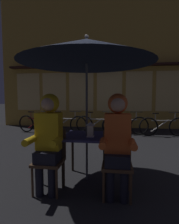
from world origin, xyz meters
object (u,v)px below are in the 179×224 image
at_px(bicycle_third, 97,125).
at_px(person_left_hooded, 49,133).
at_px(bicycle_fourth, 125,125).
at_px(bicycle_fifth, 163,126).
at_px(chair_right, 117,160).
at_px(bicycle_nearest, 37,124).
at_px(patio_umbrella, 87,51).
at_px(person_right_hooded, 117,135).
at_px(chair_left, 50,156).
at_px(lantern, 90,129).
at_px(cafe_table, 87,141).
at_px(bicycle_second, 65,124).

bearing_deg(bicycle_third, person_left_hooded, -94.46).
relative_size(bicycle_fourth, bicycle_fifth, 1.00).
distance_m(chair_right, bicycle_nearest, 4.86).
relative_size(patio_umbrella, bicycle_fifth, 1.38).
xyz_separation_m(person_right_hooded, bicycle_fifth, (1.65, 3.99, -0.50)).
bearing_deg(chair_left, lantern, 24.73).
relative_size(patio_umbrella, bicycle_nearest, 1.39).
relative_size(cafe_table, chair_left, 0.85).
height_order(person_left_hooded, bicycle_second, person_left_hooded).
xyz_separation_m(bicycle_third, bicycle_fourth, (1.00, -0.01, 0.00)).
relative_size(person_left_hooded, person_right_hooded, 1.00).
distance_m(bicycle_third, bicycle_fifth, 2.29).
distance_m(chair_left, bicycle_third, 4.03).
xyz_separation_m(chair_left, person_right_hooded, (0.96, -0.06, 0.36)).
xyz_separation_m(chair_right, person_right_hooded, (0.00, -0.06, 0.36)).
relative_size(lantern, person_right_hooded, 0.17).
bearing_deg(person_right_hooded, bicycle_fourth, 85.01).
height_order(bicycle_nearest, bicycle_second, same).
height_order(lantern, bicycle_fourth, lantern).
bearing_deg(bicycle_second, chair_left, -77.34).
xyz_separation_m(lantern, bicycle_second, (-1.46, 3.79, -0.51)).
xyz_separation_m(lantern, bicycle_third, (-0.24, 3.76, -0.51)).
relative_size(patio_umbrella, bicycle_third, 1.38).
bearing_deg(bicycle_third, chair_left, -94.53).
relative_size(cafe_table, patio_umbrella, 0.32).
xyz_separation_m(bicycle_nearest, bicycle_second, (1.04, 0.16, 0.00)).
bearing_deg(chair_left, bicycle_nearest, 116.62).
height_order(cafe_table, bicycle_third, bicycle_third).
distance_m(cafe_table, bicycle_fifth, 4.17).
bearing_deg(person_left_hooded, cafe_table, 41.57).
bearing_deg(bicycle_fourth, chair_left, -108.15).
xyz_separation_m(patio_umbrella, person_left_hooded, (-0.48, -0.43, -1.21)).
bearing_deg(person_right_hooded, patio_umbrella, 138.43).
bearing_deg(lantern, bicycle_fifth, 60.82).
height_order(lantern, chair_right, lantern).
relative_size(patio_umbrella, chair_right, 2.66).
bearing_deg(person_left_hooded, bicycle_nearest, 116.29).
height_order(patio_umbrella, bicycle_fifth, patio_umbrella).
bearing_deg(bicycle_nearest, bicycle_fourth, 2.23).
distance_m(person_left_hooded, person_right_hooded, 0.96).
relative_size(chair_left, bicycle_fourth, 0.52).
height_order(cafe_table, lantern, lantern).
height_order(cafe_table, patio_umbrella, patio_umbrella).
bearing_deg(lantern, person_right_hooded, -37.62).
bearing_deg(bicycle_second, person_left_hooded, -77.51).
height_order(bicycle_second, bicycle_third, same).
bearing_deg(chair_left, chair_right, 0.00).
relative_size(chair_right, bicycle_second, 0.52).
bearing_deg(bicycle_fifth, bicycle_nearest, -179.34).
relative_size(person_right_hooded, bicycle_third, 0.84).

